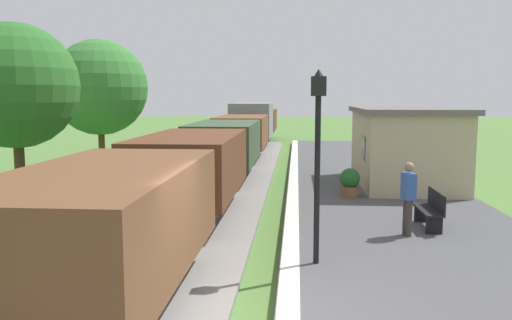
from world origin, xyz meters
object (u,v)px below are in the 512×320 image
(lamp_post_near, at_px, (318,131))
(person_waiting, at_px, (408,196))
(freight_train, at_px, (235,138))
(tree_field_left, at_px, (100,88))
(bench_near_hut, at_px, (431,209))
(tree_trackside_far, at_px, (15,86))
(potted_planter, at_px, (350,182))
(station_hut, at_px, (405,146))

(lamp_post_near, bearing_deg, person_waiting, 44.78)
(freight_train, xyz_separation_m, tree_field_left, (-5.77, -2.01, 2.36))
(bench_near_hut, xyz_separation_m, tree_field_left, (-11.96, 9.76, 3.09))
(bench_near_hut, xyz_separation_m, lamp_post_near, (-2.89, -2.94, 2.08))
(bench_near_hut, bearing_deg, tree_trackside_far, 174.73)
(bench_near_hut, bearing_deg, freight_train, 117.74)
(tree_trackside_far, bearing_deg, person_waiting, -10.02)
(lamp_post_near, height_order, tree_trackside_far, tree_trackside_far)
(freight_train, height_order, potted_planter, freight_train)
(lamp_post_near, bearing_deg, tree_field_left, 125.53)
(bench_near_hut, bearing_deg, station_hut, 84.49)
(station_hut, distance_m, potted_planter, 3.48)
(tree_trackside_far, bearing_deg, station_hut, 24.69)
(bench_near_hut, relative_size, lamp_post_near, 0.41)
(lamp_post_near, relative_size, tree_field_left, 0.63)
(station_hut, relative_size, bench_near_hut, 3.87)
(bench_near_hut, bearing_deg, tree_field_left, 140.79)
(freight_train, relative_size, potted_planter, 42.79)
(tree_trackside_far, distance_m, tree_field_left, 8.81)
(person_waiting, distance_m, tree_trackside_far, 10.67)
(bench_near_hut, xyz_separation_m, potted_planter, (-1.59, 3.78, 0.00))
(freight_train, height_order, bench_near_hut, freight_train)
(potted_planter, bearing_deg, tree_trackside_far, -163.49)
(station_hut, xyz_separation_m, lamp_post_near, (-3.50, -9.26, 1.15))
(bench_near_hut, height_order, tree_field_left, tree_field_left)
(station_hut, bearing_deg, tree_trackside_far, -155.31)
(freight_train, distance_m, lamp_post_near, 15.13)
(freight_train, bearing_deg, tree_trackside_far, -113.82)
(potted_planter, bearing_deg, lamp_post_near, -100.99)
(tree_trackside_far, height_order, tree_field_left, tree_field_left)
(station_hut, distance_m, tree_field_left, 13.21)
(station_hut, bearing_deg, person_waiting, -100.68)
(lamp_post_near, distance_m, tree_field_left, 15.63)
(station_hut, bearing_deg, potted_planter, -130.88)
(lamp_post_near, height_order, tree_field_left, tree_field_left)
(freight_train, distance_m, tree_field_left, 6.55)
(person_waiting, xyz_separation_m, lamp_post_near, (-2.16, -2.14, 1.62))
(bench_near_hut, height_order, lamp_post_near, lamp_post_near)
(lamp_post_near, bearing_deg, freight_train, 102.64)
(station_hut, xyz_separation_m, potted_planter, (-2.20, -2.54, -0.93))
(freight_train, bearing_deg, lamp_post_near, -77.36)
(person_waiting, bearing_deg, freight_train, -75.99)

